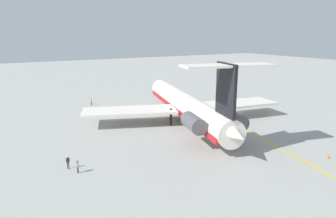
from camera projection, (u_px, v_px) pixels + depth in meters
ground at (232, 113)px, 69.27m from camera, size 306.63×306.63×0.00m
main_jetliner at (188, 105)px, 60.16m from camera, size 44.45×39.76×13.13m
ground_crew_near_nose at (68, 161)px, 40.39m from camera, size 0.28×0.45×1.78m
ground_crew_near_tail at (91, 101)px, 76.15m from camera, size 0.26×0.42×1.65m
ground_crew_portside at (78, 165)px, 39.19m from camera, size 0.41×0.27×1.66m
ground_crew_starboard at (236, 90)px, 90.21m from camera, size 0.34×0.30×1.68m
safety_cone_nose at (328, 156)px, 43.99m from camera, size 0.40×0.40×0.55m
safety_cone_wingtip at (234, 95)px, 87.53m from camera, size 0.40×0.40×0.55m
taxiway_centreline at (220, 116)px, 66.53m from camera, size 93.22×21.82×0.01m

